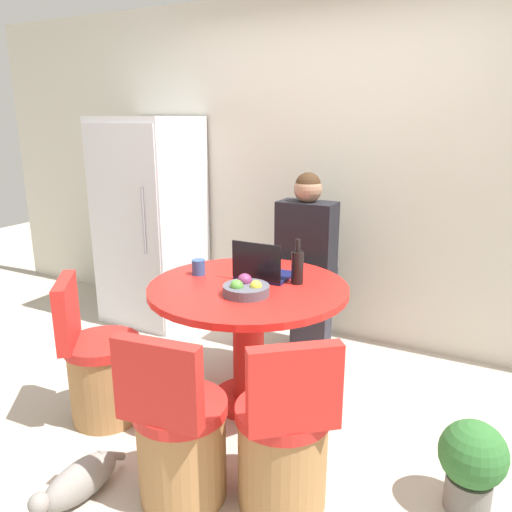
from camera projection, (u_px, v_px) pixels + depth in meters
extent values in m
plane|color=#B2A899|center=(238.00, 433.00, 2.81)|extent=(12.00, 12.00, 0.00)
cube|color=beige|center=(337.00, 173.00, 3.80)|extent=(7.00, 0.06, 2.60)
cube|color=silver|center=(152.00, 221.00, 4.24)|extent=(0.73, 0.68, 1.72)
cube|color=silver|center=(124.00, 229.00, 3.94)|extent=(0.70, 0.01, 1.62)
cylinder|color=gray|center=(144.00, 221.00, 3.81)|extent=(0.02, 0.02, 0.52)
cylinder|color=red|center=(249.00, 398.00, 3.11)|extent=(0.44, 0.44, 0.05)
cylinder|color=red|center=(248.00, 344.00, 3.01)|extent=(0.19, 0.19, 0.68)
cylinder|color=red|center=(248.00, 288.00, 2.91)|extent=(1.17, 1.17, 0.04)
cylinder|color=#9E7042|center=(182.00, 454.00, 2.29)|extent=(0.40, 0.40, 0.44)
cylinder|color=red|center=(180.00, 407.00, 2.23)|extent=(0.43, 0.43, 0.06)
cube|color=red|center=(158.00, 383.00, 2.01)|extent=(0.39, 0.12, 0.37)
cylinder|color=#9E7042|center=(106.00, 383.00, 2.91)|extent=(0.40, 0.40, 0.44)
cylinder|color=red|center=(102.00, 345.00, 2.84)|extent=(0.43, 0.43, 0.06)
cube|color=red|center=(67.00, 312.00, 2.75)|extent=(0.29, 0.35, 0.37)
cylinder|color=#9E7042|center=(282.00, 460.00, 2.26)|extent=(0.40, 0.40, 0.44)
cylinder|color=red|center=(283.00, 412.00, 2.19)|extent=(0.43, 0.43, 0.06)
cube|color=red|center=(294.00, 389.00, 1.97)|extent=(0.34, 0.29, 0.37)
cube|color=#2D2D38|center=(311.00, 317.00, 3.80)|extent=(0.28, 0.16, 0.49)
cube|color=#2D2D38|center=(309.00, 280.00, 3.66)|extent=(0.32, 0.36, 0.14)
cube|color=black|center=(307.00, 238.00, 3.51)|extent=(0.40, 0.22, 0.52)
sphere|color=#936B51|center=(308.00, 189.00, 3.41)|extent=(0.19, 0.19, 0.19)
sphere|color=#382314|center=(308.00, 185.00, 3.41)|extent=(0.18, 0.18, 0.18)
cube|color=#141947|center=(266.00, 275.00, 3.06)|extent=(0.32, 0.26, 0.02)
cube|color=black|center=(256.00, 261.00, 2.92)|extent=(0.32, 0.01, 0.22)
cylinder|color=#4C4C56|center=(246.00, 290.00, 2.74)|extent=(0.26, 0.26, 0.05)
sphere|color=gold|center=(256.00, 286.00, 2.71)|extent=(0.07, 0.07, 0.07)
sphere|color=#7A2D5B|center=(245.00, 281.00, 2.78)|extent=(0.08, 0.08, 0.08)
sphere|color=#4C9333|center=(237.00, 286.00, 2.70)|extent=(0.07, 0.07, 0.07)
cylinder|color=#2D4C84|center=(199.00, 267.00, 3.08)|extent=(0.08, 0.08, 0.09)
cylinder|color=black|center=(297.00, 268.00, 2.91)|extent=(0.07, 0.07, 0.19)
cylinder|color=black|center=(298.00, 245.00, 2.87)|extent=(0.03, 0.03, 0.08)
ellipsoid|color=gray|center=(81.00, 480.00, 2.31)|extent=(0.19, 0.41, 0.19)
sphere|color=gray|center=(39.00, 503.00, 2.12)|extent=(0.09, 0.09, 0.09)
cylinder|color=gray|center=(111.00, 456.00, 2.45)|extent=(0.06, 0.17, 0.13)
cylinder|color=slate|center=(468.00, 493.00, 2.24)|extent=(0.20, 0.20, 0.16)
sphere|color=#2D662D|center=(473.00, 454.00, 2.19)|extent=(0.30, 0.30, 0.30)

